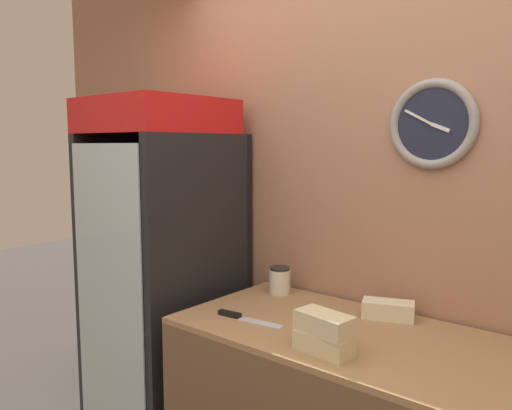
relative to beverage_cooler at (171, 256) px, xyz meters
The scene contains 7 objects.
wall_back 1.24m from the beverage_cooler, 18.01° to the left, with size 5.20×0.10×2.70m.
beverage_cooler is the anchor object (origin of this frame).
sandwich_stack_bottom 1.21m from the beverage_cooler, 13.84° to the right, with size 0.22×0.13×0.07m.
sandwich_stack_middle 1.21m from the beverage_cooler, 13.84° to the right, with size 0.23×0.14×0.07m.
sandwich_flat_left 1.21m from the beverage_cooler, ahead, with size 0.24×0.18×0.08m.
chefs_knife 0.75m from the beverage_cooler, 16.95° to the right, with size 0.32×0.07×0.02m.
condiment_jar 0.64m from the beverage_cooler, 18.00° to the left, with size 0.11×0.11×0.14m.
Camera 1 is at (0.96, -0.81, 1.62)m, focal length 35.00 mm.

